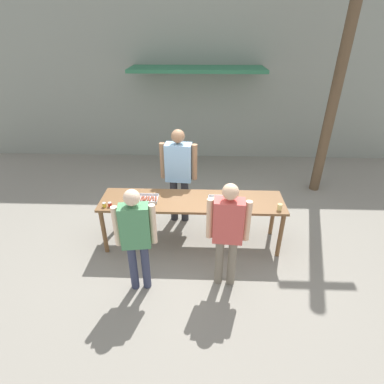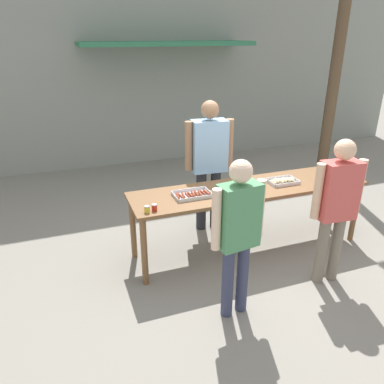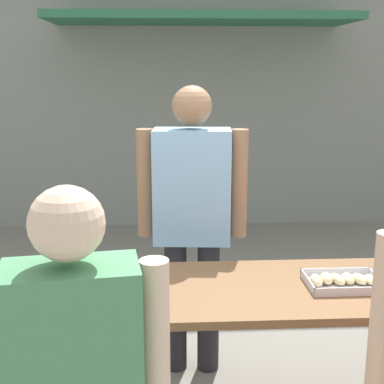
{
  "view_description": "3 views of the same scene",
  "coord_description": "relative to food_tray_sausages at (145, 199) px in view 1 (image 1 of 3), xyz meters",
  "views": [
    {
      "loc": [
        0.15,
        -4.13,
        3.32
      ],
      "look_at": [
        0.0,
        0.0,
        1.0
      ],
      "focal_mm": 28.0,
      "sensor_mm": 36.0,
      "label": 1
    },
    {
      "loc": [
        -2.11,
        -3.7,
        2.57
      ],
      "look_at": [
        -0.76,
        -0.01,
        0.9
      ],
      "focal_mm": 35.0,
      "sensor_mm": 36.0,
      "label": 2
    },
    {
      "loc": [
        -0.44,
        -2.42,
        1.9
      ],
      "look_at": [
        -0.26,
        0.69,
        1.17
      ],
      "focal_mm": 50.0,
      "sensor_mm": 36.0,
      "label": 3
    }
  ],
  "objects": [
    {
      "name": "person_server_behind_table",
      "position": [
        0.5,
        0.7,
        0.2
      ],
      "size": [
        0.66,
        0.29,
        1.8
      ],
      "rotation": [
        0.0,
        0.0,
        -0.08
      ],
      "color": "#232328",
      "rests_on": "ground"
    },
    {
      "name": "ground_plane",
      "position": [
        0.76,
        0.01,
        -0.87
      ],
      "size": [
        24.0,
        24.0,
        0.0
      ],
      "primitive_type": "plane",
      "color": "gray"
    },
    {
      "name": "food_tray_buns",
      "position": [
        1.19,
        0.0,
        0.01
      ],
      "size": [
        0.36,
        0.26,
        0.06
      ],
      "color": "silver",
      "rests_on": "serving_table"
    },
    {
      "name": "building_facade_back",
      "position": [
        0.76,
        3.99,
        1.39
      ],
      "size": [
        12.0,
        1.11,
        4.5
      ],
      "color": "gray",
      "rests_on": "ground"
    },
    {
      "name": "utility_pole",
      "position": [
        3.51,
        2.06,
        1.96
      ],
      "size": [
        1.1,
        0.21,
        5.48
      ],
      "color": "brown",
      "rests_on": "ground"
    },
    {
      "name": "condiment_jar_ketchup",
      "position": [
        -0.51,
        -0.23,
        0.02
      ],
      "size": [
        0.06,
        0.06,
        0.07
      ],
      "color": "#B22319",
      "rests_on": "serving_table"
    },
    {
      "name": "person_customer_holding_hotdog",
      "position": [
        0.06,
        -1.03,
        0.09
      ],
      "size": [
        0.54,
        0.26,
        1.6
      ],
      "rotation": [
        0.0,
        0.0,
        3.28
      ],
      "color": "#333851",
      "rests_on": "ground"
    },
    {
      "name": "food_tray_sausages",
      "position": [
        0.0,
        0.0,
        0.0
      ],
      "size": [
        0.42,
        0.27,
        0.04
      ],
      "color": "silver",
      "rests_on": "serving_table"
    },
    {
      "name": "serving_table",
      "position": [
        0.76,
        0.01,
        -0.1
      ],
      "size": [
        2.95,
        0.72,
        0.85
      ],
      "color": "brown",
      "rests_on": "ground"
    },
    {
      "name": "beer_cup",
      "position": [
        2.1,
        -0.23,
        0.04
      ],
      "size": [
        0.07,
        0.07,
        0.1
      ],
      "color": "#DBC67A",
      "rests_on": "serving_table"
    },
    {
      "name": "condiment_jar_mustard",
      "position": [
        -0.59,
        -0.24,
        0.02
      ],
      "size": [
        0.06,
        0.06,
        0.07
      ],
      "color": "gold",
      "rests_on": "serving_table"
    },
    {
      "name": "person_customer_with_cup",
      "position": [
        1.26,
        -0.9,
        0.11
      ],
      "size": [
        0.57,
        0.25,
        1.63
      ],
      "rotation": [
        0.0,
        0.0,
        3.06
      ],
      "color": "#756B5B",
      "rests_on": "ground"
    }
  ]
}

